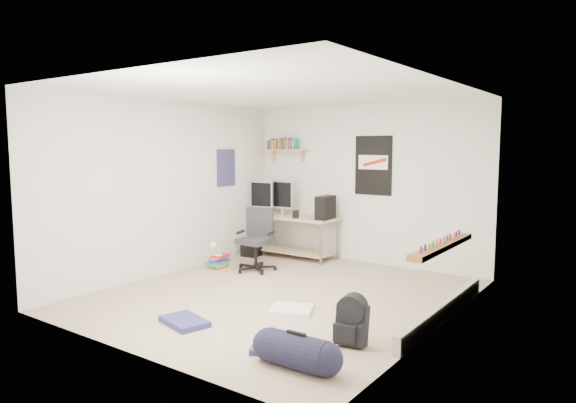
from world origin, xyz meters
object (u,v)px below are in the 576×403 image
Objects in this scene: backpack at (352,325)px; desk at (295,236)px; duffel_bag at (296,352)px; office_chair at (256,238)px; book_stack at (218,259)px.

desk is at bearing 121.49° from backpack.
desk is at bearing 123.59° from duffel_bag.
duffel_bag is (2.41, -2.44, -0.35)m from office_chair.
backpack is 0.73m from duffel_bag.
office_chair is 3.10m from backpack.
office_chair is 1.95× the size of book_stack.
duffel_bag is 3.68m from book_stack.
office_chair reaches higher than backpack.
book_stack is (-3.09, 1.49, -0.05)m from backpack.
office_chair reaches higher than desk.
office_chair is 0.68m from book_stack.
book_stack is at bearing -93.33° from desk.
backpack is 3.43m from book_stack.
office_chair is at bearing 23.89° from book_stack.
desk reaches higher than duffel_bag.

